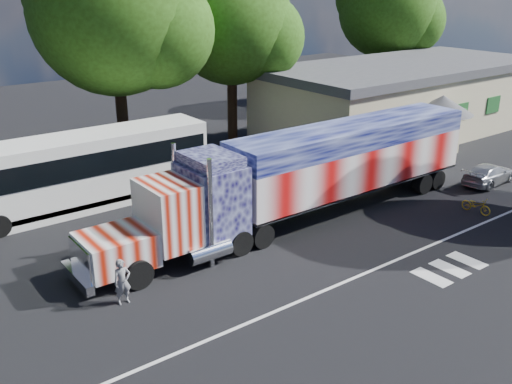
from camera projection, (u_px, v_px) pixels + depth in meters
ground at (298, 253)px, 24.51m from camera, size 100.00×100.00×0.00m
lane_markings at (393, 275)px, 22.66m from camera, size 30.00×2.67×0.01m
semi_truck at (312, 172)px, 27.31m from camera, size 21.68×3.42×4.62m
coach_bus at (87, 169)px, 29.07m from camera, size 12.83×2.99×3.73m
hall_building at (404, 98)px, 42.94m from camera, size 22.40×12.80×5.20m
parked_car at (489, 174)px, 32.60m from camera, size 4.07×1.84×1.16m
woman at (122, 282)px, 20.44m from camera, size 0.65×0.45×1.74m
bicycle at (476, 205)px, 28.57m from camera, size 0.66×1.58×0.81m
tree_ne_a at (233, 23)px, 38.71m from camera, size 8.80×8.38×12.44m
tree_n_mid at (117, 12)px, 33.02m from camera, size 10.24×9.75×14.15m
tree_far_ne at (389, 10)px, 51.34m from camera, size 9.22×8.78×12.84m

